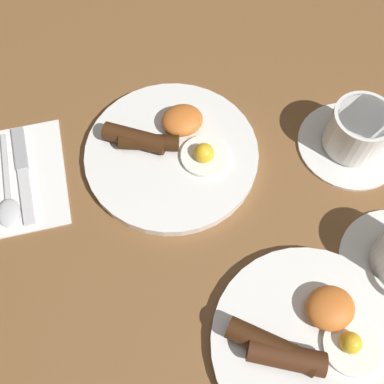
# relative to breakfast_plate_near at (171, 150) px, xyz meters

# --- Properties ---
(ground_plane) EXTENTS (3.00, 3.00, 0.00)m
(ground_plane) POSITION_rel_breakfast_plate_near_xyz_m (0.00, 0.00, -0.01)
(ground_plane) COLOR brown
(breakfast_plate_near) EXTENTS (0.26, 0.26, 0.04)m
(breakfast_plate_near) POSITION_rel_breakfast_plate_near_xyz_m (0.00, 0.00, 0.00)
(breakfast_plate_near) COLOR white
(breakfast_plate_near) RESTS_ON ground_plane
(breakfast_plate_far) EXTENTS (0.25, 0.25, 0.04)m
(breakfast_plate_far) POSITION_rel_breakfast_plate_near_xyz_m (-0.08, 0.32, 0.00)
(breakfast_plate_far) COLOR white
(breakfast_plate_far) RESTS_ON ground_plane
(teacup_near) EXTENTS (0.16, 0.16, 0.08)m
(teacup_near) POSITION_rel_breakfast_plate_near_xyz_m (-0.26, 0.07, 0.02)
(teacup_near) COLOR white
(teacup_near) RESTS_ON ground_plane
(napkin) EXTENTS (0.16, 0.19, 0.01)m
(napkin) POSITION_rel_breakfast_plate_near_xyz_m (0.23, -0.03, -0.01)
(napkin) COLOR white
(napkin) RESTS_ON ground_plane
(knife) EXTENTS (0.02, 0.17, 0.01)m
(knife) POSITION_rel_breakfast_plate_near_xyz_m (0.22, -0.04, -0.00)
(knife) COLOR silver
(knife) RESTS_ON napkin
(spoon) EXTENTS (0.03, 0.16, 0.01)m
(spoon) POSITION_rel_breakfast_plate_near_xyz_m (0.24, 0.01, -0.00)
(spoon) COLOR silver
(spoon) RESTS_ON napkin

